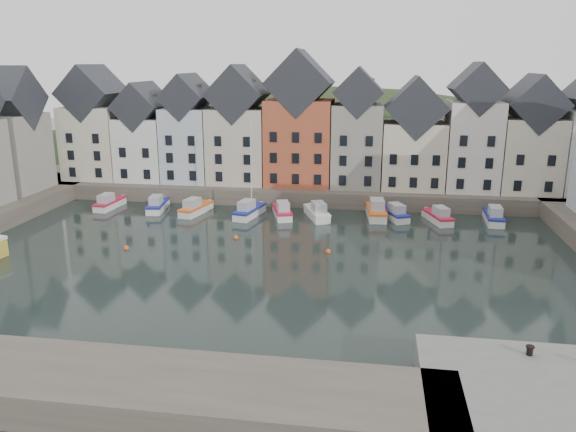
# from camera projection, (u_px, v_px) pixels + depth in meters

# --- Properties ---
(ground) EXTENTS (260.00, 260.00, 0.00)m
(ground) POSITION_uv_depth(u_px,v_px,m) (258.00, 267.00, 50.99)
(ground) COLOR black
(ground) RESTS_ON ground
(far_quay) EXTENTS (90.00, 16.00, 2.00)m
(far_quay) POSITION_uv_depth(u_px,v_px,m) (301.00, 187.00, 79.32)
(far_quay) COLOR #4F463C
(far_quay) RESTS_ON ground
(near_wall) EXTENTS (50.00, 6.00, 2.00)m
(near_wall) POSITION_uv_depth(u_px,v_px,m) (1.00, 378.00, 31.23)
(near_wall) COLOR #4F463C
(near_wall) RESTS_ON ground
(hillside) EXTENTS (153.60, 70.40, 64.00)m
(hillside) POSITION_uv_depth(u_px,v_px,m) (318.00, 254.00, 109.10)
(hillside) COLOR #213319
(hillside) RESTS_ON ground
(far_terrace) EXTENTS (72.37, 8.16, 17.78)m
(far_terrace) POSITION_uv_depth(u_px,v_px,m) (323.00, 133.00, 74.86)
(far_terrace) COLOR beige
(far_terrace) RESTS_ON far_quay
(mooring_buoys) EXTENTS (20.50, 5.50, 0.50)m
(mooring_buoys) POSITION_uv_depth(u_px,v_px,m) (230.00, 246.00, 56.62)
(mooring_buoys) COLOR orange
(mooring_buoys) RESTS_ON ground
(boat_a) EXTENTS (2.10, 5.79, 2.19)m
(boat_a) POSITION_uv_depth(u_px,v_px,m) (109.00, 203.00, 71.66)
(boat_a) COLOR silver
(boat_a) RESTS_ON ground
(boat_b) EXTENTS (2.63, 6.04, 2.24)m
(boat_b) POSITION_uv_depth(u_px,v_px,m) (158.00, 205.00, 70.54)
(boat_b) COLOR silver
(boat_b) RESTS_ON ground
(boat_c) EXTENTS (3.01, 6.15, 2.27)m
(boat_c) POSITION_uv_depth(u_px,v_px,m) (195.00, 208.00, 69.01)
(boat_c) COLOR silver
(boat_c) RESTS_ON ground
(boat_d) EXTENTS (3.08, 6.41, 11.77)m
(boat_d) POSITION_uv_depth(u_px,v_px,m) (249.00, 210.00, 67.70)
(boat_d) COLOR silver
(boat_d) RESTS_ON ground
(boat_e) EXTENTS (3.41, 6.12, 2.24)m
(boat_e) POSITION_uv_depth(u_px,v_px,m) (282.00, 212.00, 67.57)
(boat_e) COLOR silver
(boat_e) RESTS_ON ground
(boat_f) EXTENTS (3.89, 6.34, 2.33)m
(boat_f) POSITION_uv_depth(u_px,v_px,m) (317.00, 213.00, 66.98)
(boat_f) COLOR silver
(boat_f) RESTS_ON ground
(boat_g) EXTENTS (2.72, 7.02, 2.63)m
(boat_g) POSITION_uv_depth(u_px,v_px,m) (376.00, 211.00, 67.41)
(boat_g) COLOR silver
(boat_g) RESTS_ON ground
(boat_h) EXTENTS (3.94, 5.96, 2.20)m
(boat_h) POSITION_uv_depth(u_px,v_px,m) (394.00, 214.00, 66.72)
(boat_h) COLOR silver
(boat_h) RESTS_ON ground
(boat_i) EXTENTS (3.41, 5.92, 2.17)m
(boat_i) POSITION_uv_depth(u_px,v_px,m) (438.00, 217.00, 65.43)
(boat_i) COLOR silver
(boat_i) RESTS_ON ground
(boat_j) EXTENTS (2.17, 6.08, 2.30)m
(boat_j) POSITION_uv_depth(u_px,v_px,m) (494.00, 217.00, 65.24)
(boat_j) COLOR silver
(boat_j) RESTS_ON ground
(mooring_bollard) EXTENTS (0.48, 0.48, 0.56)m
(mooring_bollard) POSITION_uv_depth(u_px,v_px,m) (530.00, 350.00, 31.67)
(mooring_bollard) COLOR black
(mooring_bollard) RESTS_ON near_quay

